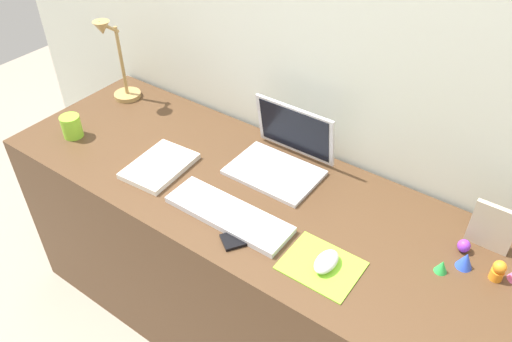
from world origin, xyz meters
The scene contains 16 objects.
ground_plane centered at (0.00, 0.00, 0.00)m, with size 6.00×6.00×0.00m, color gray.
back_wall centered at (0.00, 0.35, 0.73)m, with size 3.07×0.05×1.46m, color beige.
desk centered at (0.00, 0.00, 0.37)m, with size 1.87×0.62×0.74m, color #4C331E.
laptop centered at (-0.01, 0.17, 0.79)m, with size 0.30×0.25×0.21m.
keyboard centered at (-0.01, -0.14, 0.75)m, with size 0.41×0.13×0.02m, color silver.
mousepad centered at (0.32, -0.15, 0.74)m, with size 0.21×0.17×0.00m, color #8CDB33.
mouse centered at (0.33, -0.14, 0.76)m, with size 0.06×0.10×0.03m, color silver.
cell_phone centered at (0.09, -0.19, 0.74)m, with size 0.06×0.13×0.01m, color black.
desk_lamp centered at (-0.80, 0.16, 0.91)m, with size 0.11×0.15×0.35m.
notebook_pad centered at (-0.35, -0.09, 0.75)m, with size 0.17×0.24×0.02m, color silver.
picture_frame centered at (0.67, 0.19, 0.81)m, with size 0.12×0.02×0.15m, color #B2A58C.
coffee_mug centered at (-0.75, -0.14, 0.78)m, with size 0.07×0.07×0.08m, color #8CDB33.
toy_figurine_purple centered at (0.62, 0.14, 0.76)m, with size 0.04×0.04×0.04m, color purple.
toy_figurine_blue centered at (0.64, 0.08, 0.77)m, with size 0.05×0.05×0.05m, color blue.
toy_figurine_orange centered at (0.73, 0.09, 0.77)m, with size 0.04×0.04×0.06m.
toy_figurine_green centered at (0.60, 0.03, 0.76)m, with size 0.04×0.04×0.04m, color green.
Camera 1 is at (0.71, -1.00, 1.82)m, focal length 35.34 mm.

